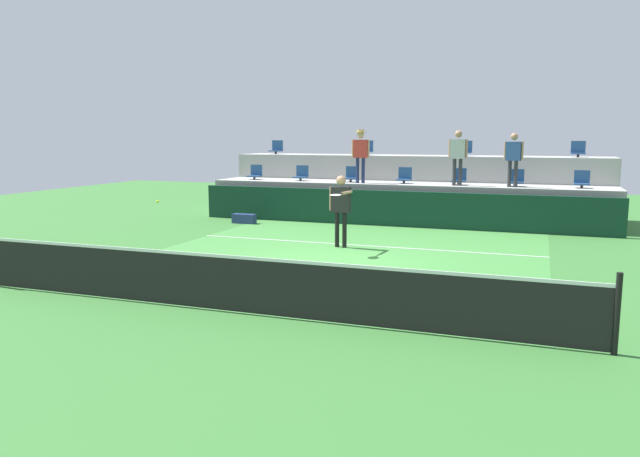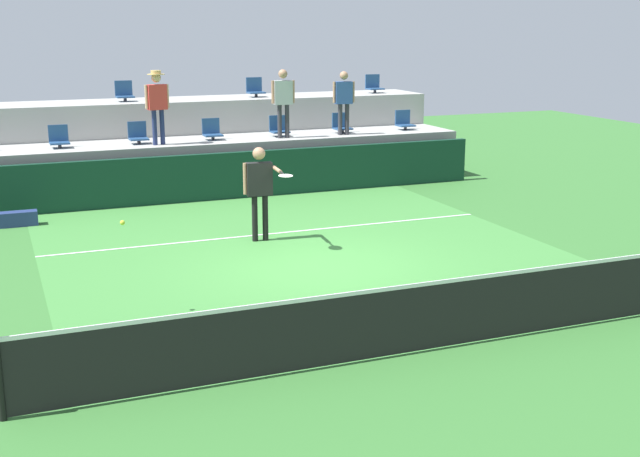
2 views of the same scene
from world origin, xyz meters
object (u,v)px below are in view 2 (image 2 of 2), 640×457
at_px(stadium_chair_upper_far_right, 374,85).
at_px(spectator_with_hat, 157,99).
at_px(stadium_chair_lower_far_right, 404,122).
at_px(stadium_chair_lower_left, 59,138).
at_px(stadium_chair_lower_right, 341,125).
at_px(equipment_bag, 18,219).
at_px(stadium_chair_lower_center, 212,131).
at_px(stadium_chair_lower_mid_right, 279,128).
at_px(stadium_chair_upper_left, 124,93).
at_px(stadium_chair_upper_right, 255,89).
at_px(spectator_in_white, 344,97).
at_px(stadium_chair_lower_mid_left, 138,135).
at_px(tennis_ball, 122,223).
at_px(spectator_leaning_on_rail, 283,97).
at_px(tennis_player, 260,184).

distance_m(stadium_chair_upper_far_right, spectator_with_hat, 7.00).
xyz_separation_m(stadium_chair_lower_far_right, stadium_chair_upper_far_right, (-0.06, 1.80, 0.85)).
xyz_separation_m(stadium_chair_lower_left, spectator_with_hat, (2.23, -0.38, 0.85)).
relative_size(stadium_chair_lower_right, equipment_bag, 0.68).
xyz_separation_m(stadium_chair_lower_center, stadium_chair_lower_mid_right, (1.74, 0.00, 0.00)).
distance_m(stadium_chair_lower_center, stadium_chair_lower_right, 3.48).
bearing_deg(stadium_chair_lower_mid_right, stadium_chair_lower_center, 180.00).
distance_m(stadium_chair_upper_left, spectator_with_hat, 2.22).
xyz_separation_m(stadium_chair_upper_right, spectator_in_white, (1.67, -2.18, -0.10)).
height_order(stadium_chair_lower_mid_left, stadium_chair_upper_far_right, stadium_chair_upper_far_right).
bearing_deg(tennis_ball, stadium_chair_lower_center, 67.68).
relative_size(spectator_leaning_on_rail, equipment_bag, 2.23).
xyz_separation_m(tennis_player, spectator_in_white, (3.84, 4.89, 1.10)).
xyz_separation_m(stadium_chair_lower_mid_left, stadium_chair_lower_right, (5.29, 0.00, 0.00)).
bearing_deg(spectator_in_white, tennis_player, -128.12).
relative_size(stadium_chair_upper_right, spectator_leaning_on_rail, 0.31).
xyz_separation_m(stadium_chair_lower_mid_left, stadium_chair_lower_mid_right, (3.55, 0.00, 0.00)).
bearing_deg(stadium_chair_upper_left, spectator_leaning_on_rail, -31.72).
distance_m(stadium_chair_lower_far_right, tennis_ball, 12.30).
height_order(stadium_chair_lower_mid_right, spectator_with_hat, spectator_with_hat).
distance_m(stadium_chair_upper_left, spectator_leaning_on_rail, 4.15).
relative_size(stadium_chair_lower_right, spectator_with_hat, 0.30).
relative_size(stadium_chair_lower_left, stadium_chair_lower_mid_left, 1.00).
distance_m(stadium_chair_upper_far_right, spectator_in_white, 2.89).
distance_m(stadium_chair_lower_left, spectator_with_hat, 2.42).
relative_size(tennis_player, spectator_in_white, 1.12).
bearing_deg(stadium_chair_lower_mid_right, spectator_leaning_on_rail, -91.31).
bearing_deg(equipment_bag, stadium_chair_lower_right, 15.36).
distance_m(stadium_chair_upper_far_right, spectator_leaning_on_rail, 4.15).
height_order(stadium_chair_lower_center, equipment_bag, stadium_chair_lower_center).
xyz_separation_m(stadium_chair_lower_mid_right, spectator_with_hat, (-3.13, -0.38, 0.85)).
relative_size(stadium_chair_upper_right, spectator_with_hat, 0.30).
xyz_separation_m(stadium_chair_lower_mid_left, stadium_chair_upper_far_right, (7.07, 1.80, 0.85)).
xyz_separation_m(stadium_chair_lower_center, equipment_bag, (-4.71, -2.25, -1.31)).
bearing_deg(stadium_chair_lower_far_right, stadium_chair_lower_center, 180.00).
relative_size(stadium_chair_lower_mid_left, stadium_chair_upper_right, 1.00).
bearing_deg(stadium_chair_lower_mid_right, stadium_chair_upper_right, 91.34).
bearing_deg(stadium_chair_lower_far_right, stadium_chair_lower_right, 180.00).
relative_size(stadium_chair_lower_center, stadium_chair_upper_right, 1.00).
xyz_separation_m(stadium_chair_lower_center, stadium_chair_upper_left, (-1.80, 1.80, 0.85)).
bearing_deg(tennis_player, stadium_chair_upper_left, 100.68).
distance_m(stadium_chair_upper_right, tennis_player, 7.49).
xyz_separation_m(spectator_with_hat, tennis_ball, (-2.13, -8.17, -0.94)).
xyz_separation_m(stadium_chair_lower_left, stadium_chair_upper_right, (5.32, 1.80, 0.85)).
bearing_deg(spectator_leaning_on_rail, stadium_chair_lower_mid_right, 88.69).
bearing_deg(stadium_chair_upper_right, spectator_leaning_on_rail, -89.12).
height_order(tennis_ball, equipment_bag, tennis_ball).
distance_m(stadium_chair_lower_far_right, stadium_chair_upper_left, 7.40).
bearing_deg(stadium_chair_upper_left, stadium_chair_lower_mid_right, -26.94).
bearing_deg(stadium_chair_lower_far_right, equipment_bag, -167.37).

